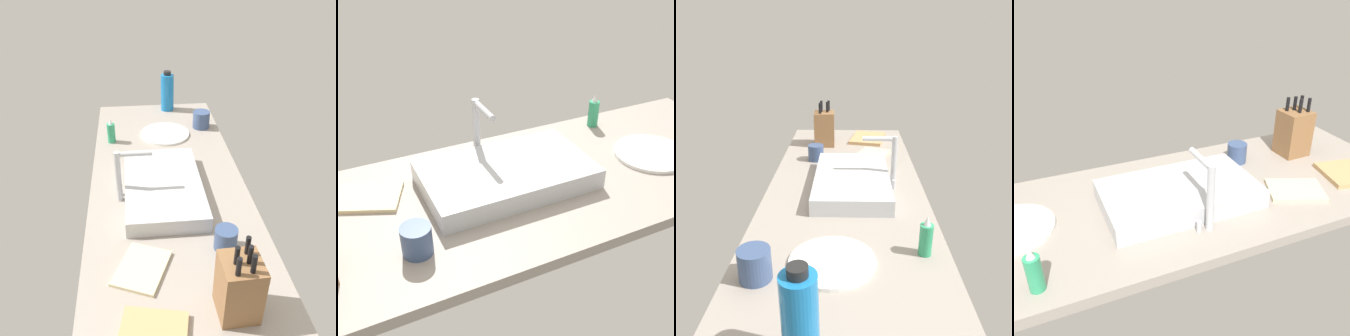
% 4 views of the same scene
% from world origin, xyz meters
% --- Properties ---
extents(countertop_slab, '(1.84, 0.66, 0.04)m').
position_xyz_m(countertop_slab, '(0.00, 0.00, 0.02)').
color(countertop_slab, gray).
rests_on(countertop_slab, ground).
extents(sink_basin, '(0.52, 0.31, 0.06)m').
position_xyz_m(sink_basin, '(-0.02, 0.03, 0.07)').
color(sink_basin, '#B7BABF').
rests_on(sink_basin, countertop_slab).
extents(faucet, '(0.06, 0.15, 0.22)m').
position_xyz_m(faucet, '(-0.04, 0.18, 0.17)').
color(faucet, '#B7BABF').
rests_on(faucet, countertop_slab).
extents(knife_block, '(0.12, 0.12, 0.25)m').
position_xyz_m(knife_block, '(-0.61, -0.13, 0.13)').
color(knife_block, brown).
rests_on(knife_block, countertop_slab).
extents(soap_bottle, '(0.04, 0.04, 0.13)m').
position_xyz_m(soap_bottle, '(0.46, 0.25, 0.09)').
color(soap_bottle, '#2D9966').
rests_on(soap_bottle, countertop_slab).
extents(dish_towel, '(0.23, 0.21, 0.01)m').
position_xyz_m(dish_towel, '(-0.43, 0.13, 0.04)').
color(dish_towel, beige).
rests_on(dish_towel, countertop_slab).
extents(coffee_mug, '(0.08, 0.08, 0.08)m').
position_xyz_m(coffee_mug, '(-0.36, -0.16, 0.07)').
color(coffee_mug, '#384C75').
rests_on(coffee_mug, countertop_slab).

